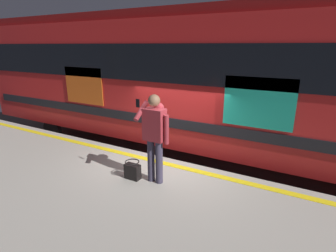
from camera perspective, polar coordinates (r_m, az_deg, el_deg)
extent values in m
plane|color=#4C4742|center=(6.68, 0.12, -14.38)|extent=(23.95, 23.95, 0.00)
cube|color=#9E998E|center=(5.01, -12.24, -20.43)|extent=(13.93, 4.17, 0.94)
cube|color=yellow|center=(6.00, -1.27, -7.99)|extent=(13.65, 0.16, 0.01)
cube|color=slate|center=(7.63, 4.76, -9.46)|extent=(18.11, 0.08, 0.16)
cube|color=slate|center=(8.85, 8.62, -5.73)|extent=(18.11, 0.08, 0.16)
cube|color=red|center=(7.80, 3.22, 10.05)|extent=(13.95, 3.00, 3.16)
cube|color=maroon|center=(7.77, 3.45, 22.60)|extent=(13.67, 2.76, 0.24)
cube|color=black|center=(6.42, -2.78, 13.49)|extent=(13.25, 0.03, 0.90)
cube|color=black|center=(6.66, -2.60, 1.18)|extent=(13.25, 0.03, 0.24)
cube|color=#19A58C|center=(5.64, 19.02, 4.75)|extent=(1.41, 0.02, 1.04)
cube|color=#D85919|center=(8.04, -17.87, 8.34)|extent=(1.41, 0.02, 1.04)
cylinder|color=black|center=(10.20, -23.80, -0.93)|extent=(0.84, 0.12, 0.84)
cylinder|color=black|center=(11.73, -14.60, 2.23)|extent=(0.84, 0.12, 0.84)
cylinder|color=#383347|center=(5.03, -1.95, -7.84)|extent=(0.14, 0.14, 0.86)
cylinder|color=#383347|center=(5.12, -3.70, -7.41)|extent=(0.14, 0.14, 0.86)
cube|color=maroon|center=(4.81, -2.96, 0.30)|extent=(0.40, 0.24, 0.60)
sphere|color=maroon|center=(4.87, -2.02, 3.94)|extent=(0.20, 0.20, 0.20)
sphere|color=#997051|center=(4.70, -3.04, 5.56)|extent=(0.22, 0.22, 0.22)
cylinder|color=maroon|center=(4.71, -0.36, -0.82)|extent=(0.09, 0.09, 0.54)
cylinder|color=maroon|center=(4.80, -5.85, 3.31)|extent=(0.09, 0.42, 0.33)
cube|color=black|center=(4.69, -6.60, 4.94)|extent=(0.07, 0.02, 0.15)
cube|color=black|center=(5.33, -7.72, -9.79)|extent=(0.31, 0.16, 0.30)
torus|color=black|center=(5.24, -7.81, -7.73)|extent=(0.28, 0.28, 0.02)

